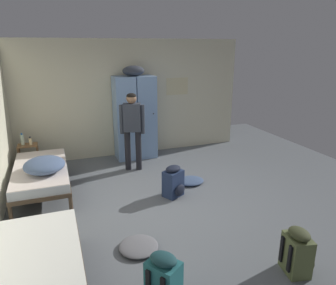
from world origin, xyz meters
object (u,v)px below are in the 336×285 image
Objects in this scene: clothes_pile_grey at (139,246)px; lotion_bottle at (31,141)px; bed_left_rear at (41,172)px; clothes_pile_denim at (190,181)px; backpack_navy at (174,182)px; locker_bank at (135,116)px; water_bottle at (22,140)px; person_traveler at (132,125)px; bedding_heap at (44,165)px; bed_left_front at (36,270)px; backpack_teal at (164,279)px; shelf_unit at (29,155)px; backpack_olive at (298,252)px.

lotion_bottle is at bearing 112.33° from clothes_pile_grey.
bed_left_rear is 2.68m from clothes_pile_denim.
backpack_navy reaches higher than clothes_pile_grey.
locker_bank reaches higher than water_bottle.
clothes_pile_denim is (0.83, -1.03, -0.92)m from person_traveler.
clothes_pile_grey is (-0.96, -1.23, -0.22)m from backpack_navy.
locker_bank is at bearing 31.66° from bed_left_rear.
locker_bank reaches higher than clothes_pile_grey.
locker_bank reaches higher than bedding_heap.
lotion_bottle is 3.09m from backpack_navy.
clothes_pile_denim is (0.59, -1.78, -0.93)m from locker_bank.
bed_left_front is at bearing -141.04° from backpack_navy.
locker_bank is 4.44m from backpack_teal.
lotion_bottle is at bearing 99.21° from bed_left_rear.
water_bottle is 0.47× the size of clothes_pile_denim.
water_bottle is at bearing 165.96° from shelf_unit.
bedding_heap reaches higher than backpack_navy.
water_bottle reaches higher than clothes_pile_grey.
locker_bank reaches higher than clothes_pile_denim.
lotion_bottle is at bearing -29.74° from shelf_unit.
clothes_pile_grey is at bearing -65.84° from water_bottle.
backpack_olive is (0.72, -4.42, -0.71)m from locker_bank.
backpack_teal is at bearing 175.47° from backpack_olive.
backpack_navy is at bearing -18.05° from bedding_heap.
backpack_olive and backpack_navy have the same top height.
bed_left_rear is at bearing -77.74° from shelf_unit.
locker_bank is 4.04× the size of clothes_pile_grey.
person_traveler reaches higher than shelf_unit.
locker_bank is 2.28m from backpack_navy.
shelf_unit is at bearing 150.26° from lotion_bottle.
bed_left_rear is 4.19m from backpack_olive.
bedding_heap is at bearing 87.97° from bed_left_front.
shelf_unit is 0.36× the size of person_traveler.
backpack_teal is at bearing -119.43° from clothes_pile_denim.
backpack_navy is at bearing -41.50° from lotion_bottle.
backpack_olive is at bearing -4.53° from backpack_teal.
locker_bank is 2.82× the size of bedding_heap.
backpack_navy and backpack_teal have the same top height.
clothes_pile_grey is at bearing -103.08° from person_traveler.
locker_bank is 4.53m from backpack_olive.
locker_bank is at bearing 71.71° from person_traveler.
lotion_bottle reaches higher than backpack_navy.
clothes_pile_denim is at bearing -30.49° from lotion_bottle.
shelf_unit is 0.30× the size of bed_left_front.
bedding_heap is at bearing -155.73° from person_traveler.
water_bottle is (-2.35, -0.08, -0.29)m from locker_bank.
locker_bank is 2.36m from shelf_unit.
bedding_heap is 2.16m from backpack_navy.
bedding_heap reaches higher than backpack_teal.
clothes_pile_denim is at bearing 60.57° from backpack_teal.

